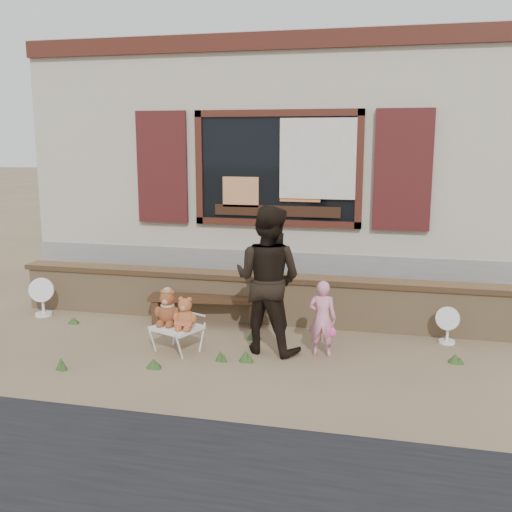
% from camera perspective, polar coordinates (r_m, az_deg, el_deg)
% --- Properties ---
extents(ground, '(80.00, 80.00, 0.00)m').
position_cam_1_polar(ground, '(7.41, -1.08, -8.49)').
color(ground, brown).
rests_on(ground, ground).
extents(shopfront, '(8.04, 5.13, 4.00)m').
position_cam_1_polar(shopfront, '(11.39, 4.56, 8.64)').
color(shopfront, '#B7AC94').
rests_on(shopfront, ground).
extents(brick_wall, '(7.10, 0.36, 0.67)m').
position_cam_1_polar(brick_wall, '(8.23, 0.64, -3.98)').
color(brick_wall, tan).
rests_on(brick_wall, ground).
extents(bench, '(1.55, 0.49, 0.39)m').
position_cam_1_polar(bench, '(8.16, -4.86, -4.57)').
color(bench, '#382213').
rests_on(bench, ground).
extents(folding_chair, '(0.64, 0.61, 0.31)m').
position_cam_1_polar(folding_chair, '(7.17, -7.53, -6.87)').
color(folding_chair, white).
rests_on(folding_chair, ground).
extents(teddy_bear_left, '(0.40, 0.38, 0.44)m').
position_cam_1_polar(teddy_bear_left, '(7.20, -8.40, -4.78)').
color(teddy_bear_left, brown).
rests_on(teddy_bear_left, folding_chair).
extents(teddy_bear_right, '(0.36, 0.34, 0.39)m').
position_cam_1_polar(teddy_bear_right, '(7.02, -6.74, -5.35)').
color(teddy_bear_right, '#98502A').
rests_on(teddy_bear_right, folding_chair).
extents(child, '(0.33, 0.23, 0.89)m').
position_cam_1_polar(child, '(6.99, 6.33, -5.91)').
color(child, pink).
rests_on(child, ground).
extents(adult, '(0.98, 0.84, 1.74)m').
position_cam_1_polar(adult, '(6.99, 1.13, -2.26)').
color(adult, black).
rests_on(adult, ground).
extents(fan_left, '(0.36, 0.24, 0.56)m').
position_cam_1_polar(fan_left, '(9.05, -19.67, -3.65)').
color(fan_left, white).
rests_on(fan_left, ground).
extents(fan_right, '(0.30, 0.20, 0.47)m').
position_cam_1_polar(fan_right, '(7.77, 17.81, -6.26)').
color(fan_right, white).
rests_on(fan_right, ground).
extents(grass_tufts, '(5.12, 1.68, 0.15)m').
position_cam_1_polar(grass_tufts, '(7.15, -3.55, -8.74)').
color(grass_tufts, '#2E4F1F').
rests_on(grass_tufts, ground).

